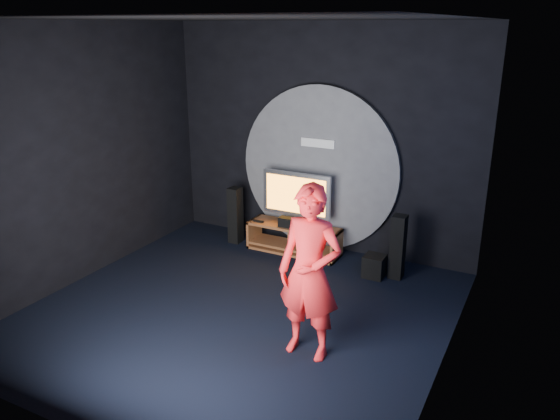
% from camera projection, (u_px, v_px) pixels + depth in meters
% --- Properties ---
extents(floor, '(5.00, 5.00, 0.00)m').
position_uv_depth(floor, '(239.00, 312.00, 6.88)').
color(floor, black).
rests_on(floor, ground).
extents(back_wall, '(5.00, 0.04, 3.50)m').
position_uv_depth(back_wall, '(321.00, 140.00, 8.42)').
color(back_wall, black).
rests_on(back_wall, ground).
extents(front_wall, '(5.00, 0.04, 3.50)m').
position_uv_depth(front_wall, '(65.00, 255.00, 4.22)').
color(front_wall, black).
rests_on(front_wall, ground).
extents(left_wall, '(0.04, 5.00, 3.50)m').
position_uv_depth(left_wall, '(79.00, 156.00, 7.41)').
color(left_wall, black).
rests_on(left_wall, ground).
extents(right_wall, '(0.04, 5.00, 3.50)m').
position_uv_depth(right_wall, '(457.00, 210.00, 5.23)').
color(right_wall, black).
rests_on(right_wall, ground).
extents(ceiling, '(5.00, 5.00, 0.01)m').
position_uv_depth(ceiling, '(231.00, 18.00, 5.75)').
color(ceiling, black).
rests_on(ceiling, back_wall).
extents(wall_disc_panel, '(2.60, 0.11, 2.60)m').
position_uv_depth(wall_disc_panel, '(319.00, 169.00, 8.52)').
color(wall_disc_panel, '#515156').
rests_on(wall_disc_panel, ground).
extents(media_console, '(1.49, 0.45, 0.45)m').
position_uv_depth(media_console, '(294.00, 241.00, 8.64)').
color(media_console, '#9A5C2F').
rests_on(media_console, ground).
extents(tv, '(1.13, 0.22, 0.84)m').
position_uv_depth(tv, '(296.00, 196.00, 8.47)').
color(tv, '#B6B6BE').
rests_on(tv, media_console).
extents(center_speaker, '(0.40, 0.15, 0.15)m').
position_uv_depth(center_speaker, '(291.00, 223.00, 8.45)').
color(center_speaker, black).
rests_on(center_speaker, media_console).
extents(remote, '(0.18, 0.05, 0.02)m').
position_uv_depth(remote, '(258.00, 221.00, 8.71)').
color(remote, black).
rests_on(remote, media_console).
extents(tower_speaker_left, '(0.19, 0.21, 0.94)m').
position_uv_depth(tower_speaker_left, '(235.00, 215.00, 8.96)').
color(tower_speaker_left, black).
rests_on(tower_speaker_left, ground).
extents(tower_speaker_right, '(0.19, 0.21, 0.94)m').
position_uv_depth(tower_speaker_right, '(398.00, 247.00, 7.69)').
color(tower_speaker_right, black).
rests_on(tower_speaker_right, ground).
extents(subwoofer, '(0.29, 0.29, 0.32)m').
position_uv_depth(subwoofer, '(374.00, 266.00, 7.81)').
color(subwoofer, black).
rests_on(subwoofer, ground).
extents(player, '(0.71, 0.47, 1.93)m').
position_uv_depth(player, '(310.00, 273.00, 5.73)').
color(player, red).
rests_on(player, ground).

